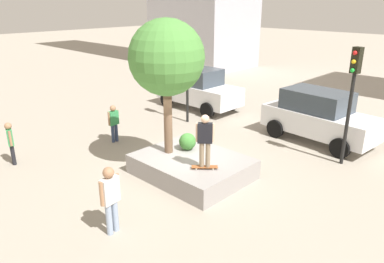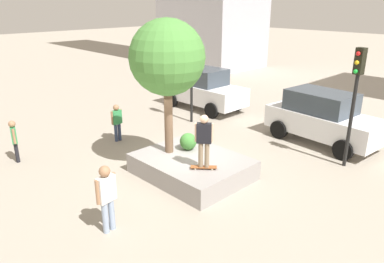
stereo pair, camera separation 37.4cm
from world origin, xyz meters
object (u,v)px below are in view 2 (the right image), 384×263
(traffic_light_median, at_px, (191,61))
(bystander_watching, at_px, (117,120))
(plaza_tree, at_px, (167,58))
(planter_ledge, at_px, (192,166))
(traffic_light_corner, at_px, (356,87))
(sedan_parked, at_px, (203,88))
(passerby_with_bag, at_px, (14,138))
(pedestrian_crossing, at_px, (107,194))
(police_car, at_px, (323,117))
(skateboard, at_px, (204,167))
(skateboarder, at_px, (204,137))

(traffic_light_median, distance_m, bystander_watching, 4.41)
(plaza_tree, bearing_deg, planter_ledge, 13.67)
(planter_ledge, relative_size, traffic_light_corner, 0.86)
(sedan_parked, height_order, passerby_with_bag, sedan_parked)
(pedestrian_crossing, bearing_deg, traffic_light_median, 122.65)
(police_car, bearing_deg, bystander_watching, -135.31)
(traffic_light_corner, bearing_deg, planter_ledge, -126.16)
(traffic_light_corner, height_order, traffic_light_median, traffic_light_median)
(traffic_light_corner, xyz_separation_m, pedestrian_crossing, (-2.42, -8.02, -1.77))
(plaza_tree, xyz_separation_m, skateboard, (1.75, -0.13, -3.09))
(skateboard, height_order, bystander_watching, bystander_watching)
(planter_ledge, bearing_deg, bystander_watching, 179.55)
(sedan_parked, height_order, bystander_watching, sedan_parked)
(skateboard, height_order, pedestrian_crossing, pedestrian_crossing)
(sedan_parked, xyz_separation_m, traffic_light_corner, (8.56, -1.67, 1.72))
(plaza_tree, xyz_separation_m, pedestrian_crossing, (1.65, -3.44, -2.76))
(sedan_parked, bearing_deg, pedestrian_crossing, -57.67)
(plaza_tree, distance_m, skateboard, 3.55)
(traffic_light_corner, bearing_deg, bystander_watching, -150.38)
(sedan_parked, height_order, police_car, sedan_parked)
(skateboard, relative_size, skateboarder, 0.44)
(plaza_tree, bearing_deg, skateboard, -4.27)
(sedan_parked, relative_size, traffic_light_median, 1.09)
(skateboard, xyz_separation_m, skateboarder, (0.00, 0.00, 0.97))
(bystander_watching, bearing_deg, pedestrian_crossing, -35.41)
(skateboarder, bearing_deg, passerby_with_bag, -150.91)
(skateboard, relative_size, sedan_parked, 0.16)
(traffic_light_median, xyz_separation_m, pedestrian_crossing, (4.88, -7.61, -1.86))
(planter_ledge, bearing_deg, sedan_parked, 131.65)
(police_car, xyz_separation_m, pedestrian_crossing, (-0.72, -9.54, -0.03))
(police_car, bearing_deg, plaza_tree, -111.27)
(skateboard, height_order, sedan_parked, sedan_parked)
(planter_ledge, relative_size, skateboard, 4.84)
(plaza_tree, height_order, traffic_light_median, plaza_tree)
(planter_ledge, height_order, skateboard, skateboard)
(plaza_tree, height_order, traffic_light_corner, plaza_tree)
(plaza_tree, height_order, passerby_with_bag, plaza_tree)
(planter_ledge, height_order, skateboarder, skateboarder)
(skateboarder, distance_m, sedan_parked, 8.94)
(planter_ledge, relative_size, skateboarder, 2.14)
(traffic_light_corner, bearing_deg, passerby_with_bag, -136.06)
(skateboard, bearing_deg, police_car, 84.31)
(bystander_watching, bearing_deg, traffic_light_corner, 29.62)
(bystander_watching, bearing_deg, skateboard, -4.12)
(passerby_with_bag, bearing_deg, skateboarder, 29.09)
(plaza_tree, relative_size, pedestrian_crossing, 2.44)
(planter_ledge, height_order, sedan_parked, sedan_parked)
(planter_ledge, xyz_separation_m, traffic_light_corner, (3.19, 4.36, 2.49))
(bystander_watching, bearing_deg, police_car, 44.69)
(skateboard, bearing_deg, passerby_with_bag, -150.91)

